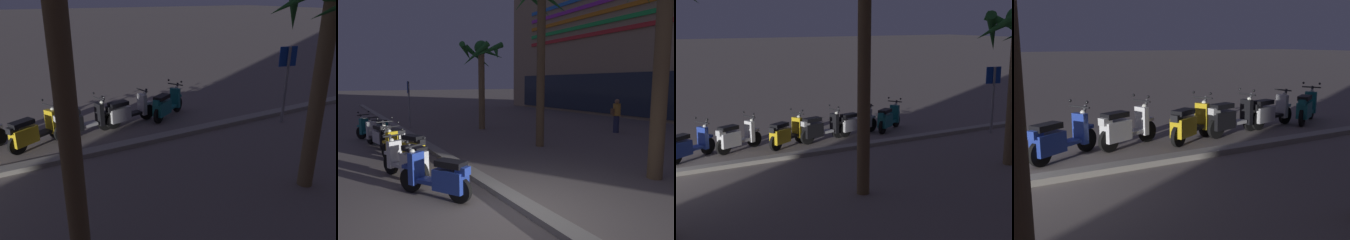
{
  "view_description": "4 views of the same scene",
  "coord_description": "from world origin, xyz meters",
  "views": [
    {
      "loc": [
        -3.57,
        8.19,
        3.85
      ],
      "look_at": [
        -7.1,
        1.85,
        1.18
      ],
      "focal_mm": 36.36,
      "sensor_mm": 36.0,
      "label": 1
    },
    {
      "loc": [
        4.19,
        -2.67,
        2.3
      ],
      "look_at": [
        -6.08,
        3.5,
        0.82
      ],
      "focal_mm": 31.91,
      "sensor_mm": 36.0,
      "label": 2
    },
    {
      "loc": [
        1.25,
        13.02,
        3.98
      ],
      "look_at": [
        -5.27,
        1.6,
        1.25
      ],
      "focal_mm": 51.08,
      "sensor_mm": 36.0,
      "label": 3
    },
    {
      "loc": [
        0.27,
        7.22,
        2.37
      ],
      "look_at": [
        -3.69,
        0.23,
        0.81
      ],
      "focal_mm": 42.7,
      "sensor_mm": 36.0,
      "label": 4
    }
  ],
  "objects": [
    {
      "name": "scooter_black_second_in_line",
      "position": [
        -5.77,
        -0.93,
        0.46
      ],
      "size": [
        1.84,
        0.69,
        1.17
      ],
      "color": "black",
      "rests_on": "ground"
    },
    {
      "name": "scooter_blue_gap_after_mid",
      "position": [
        -1.44,
        -0.85,
        0.45
      ],
      "size": [
        1.61,
        1.04,
        1.17
      ],
      "color": "black",
      "rests_on": "ground"
    },
    {
      "name": "scooter_white_mid_centre",
      "position": [
        -2.96,
        -1.11,
        0.46
      ],
      "size": [
        1.64,
        0.84,
        1.17
      ],
      "color": "black",
      "rests_on": "ground"
    },
    {
      "name": "scooter_teal_tail_end",
      "position": [
        -8.69,
        -1.12,
        0.46
      ],
      "size": [
        1.58,
        1.05,
        1.17
      ],
      "color": "black",
      "rests_on": "ground"
    },
    {
      "name": "scooter_white_lead_nearest",
      "position": [
        -7.32,
        -1.18,
        0.44
      ],
      "size": [
        1.78,
        0.69,
        1.04
      ],
      "color": "black",
      "rests_on": "ground"
    },
    {
      "name": "scooter_yellow_mid_rear",
      "position": [
        -4.49,
        -0.81,
        0.46
      ],
      "size": [
        1.62,
        0.97,
        1.17
      ],
      "color": "black",
      "rests_on": "ground"
    }
  ]
}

